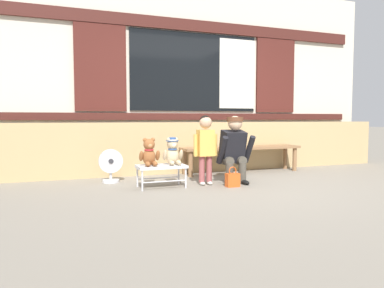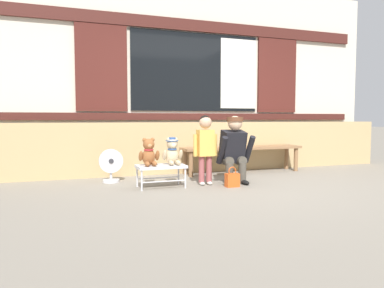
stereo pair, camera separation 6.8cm
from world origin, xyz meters
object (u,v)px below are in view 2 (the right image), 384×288
Objects in this scene: teddy_bear_plain at (149,153)px; adult_crouching at (234,149)px; wooden_bench_long at (242,151)px; small_display_bench at (161,168)px; teddy_bear_with_hat at (172,152)px; handbag_on_ground at (232,180)px; floor_fan at (111,166)px; child_standing at (205,142)px.

teddy_bear_plain is 0.38× the size of adult_crouching.
teddy_bear_plain reaches higher than wooden_bench_long.
small_display_bench is 1.76× the size of teddy_bear_with_hat.
floor_fan is at bearing 149.10° from handbag_on_ground.
adult_crouching is at bearing -1.08° from small_display_bench.
handbag_on_ground is at bearing -30.90° from floor_fan.
adult_crouching reaches higher than floor_fan.
small_display_bench is 2.35× the size of handbag_on_ground.
adult_crouching is 1.77m from floor_fan.
adult_crouching is at bearing -123.88° from wooden_bench_long.
child_standing is 1.01× the size of adult_crouching.
small_display_bench is at bearing -179.23° from teddy_bear_with_hat.
floor_fan is (-0.58, 0.62, -0.03)m from small_display_bench.
teddy_bear_with_hat reaches higher than floor_fan.
teddy_bear_plain and teddy_bear_with_hat have the same top height.
teddy_bear_plain is 1.17m from handbag_on_ground.
wooden_bench_long is 4.37× the size of floor_fan.
teddy_bear_plain is at bearing 179.49° from small_display_bench.
teddy_bear_plain is 0.76× the size of floor_fan.
wooden_bench_long is 5.78× the size of teddy_bear_plain.
child_standing is at bearing 178.85° from adult_crouching.
child_standing is (0.79, -0.01, 0.13)m from teddy_bear_plain.
child_standing reaches higher than adult_crouching.
handbag_on_ground is at bearing -123.05° from wooden_bench_long.
small_display_bench is 1.33× the size of floor_fan.
wooden_bench_long is 2.23m from floor_fan.
adult_crouching is (1.06, -0.02, 0.21)m from small_display_bench.
teddy_bear_with_hat is at bearing 0.77° from small_display_bench.
wooden_bench_long is 1.04m from adult_crouching.
teddy_bear_plain is 0.38× the size of child_standing.
floor_fan reaches higher than small_display_bench.
small_display_bench is at bearing 178.97° from child_standing.
adult_crouching reaches higher than teddy_bear_plain.
small_display_bench is at bearing -46.83° from floor_fan.
teddy_bear_plain is (-0.16, 0.00, 0.20)m from small_display_bench.
child_standing is at bearing -139.96° from wooden_bench_long.
teddy_bear_plain is at bearing -55.80° from floor_fan.
small_display_bench is 1.76× the size of teddy_bear_plain.
teddy_bear_plain is at bearing 178.99° from adult_crouching.
wooden_bench_long is at bearing 24.93° from teddy_bear_plain.
teddy_bear_with_hat is at bearing 159.71° from handbag_on_ground.
wooden_bench_long is at bearing 29.48° from teddy_bear_with_hat.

